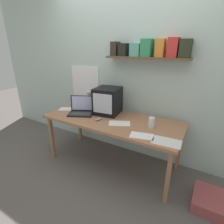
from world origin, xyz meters
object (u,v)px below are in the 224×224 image
object	(u,v)px
desk_lamp	(89,96)
loose_paper_near_monitor	(167,142)
corner_desk	(112,122)
computer_mouse	(98,119)
printed_handout	(68,109)
crt_monitor	(108,101)
loose_paper_near_laptop	(120,123)
laptop	(82,109)
open_notebook	(142,136)
juice_glass	(151,123)
floor_cushion	(212,202)

from	to	relation	value
desk_lamp	loose_paper_near_monitor	distance (m)	1.41
corner_desk	computer_mouse	xyz separation A→B (m)	(-0.14, -0.13, 0.07)
loose_paper_near_monitor	printed_handout	size ratio (longest dim) A/B	1.04
crt_monitor	loose_paper_near_laptop	bearing A→B (deg)	-44.59
laptop	open_notebook	size ratio (longest dim) A/B	1.48
crt_monitor	corner_desk	bearing A→B (deg)	-51.97
desk_lamp	open_notebook	size ratio (longest dim) A/B	1.06
crt_monitor	loose_paper_near_laptop	distance (m)	0.45
desk_lamp	printed_handout	size ratio (longest dim) A/B	1.03
corner_desk	computer_mouse	world-z (taller)	computer_mouse
loose_paper_near_laptop	juice_glass	bearing A→B (deg)	13.02
printed_handout	loose_paper_near_laptop	size ratio (longest dim) A/B	0.93
crt_monitor	open_notebook	world-z (taller)	crt_monitor
crt_monitor	open_notebook	bearing A→B (deg)	-38.54
printed_handout	open_notebook	size ratio (longest dim) A/B	1.03
floor_cushion	printed_handout	bearing A→B (deg)	176.81
laptop	printed_handout	xyz separation A→B (m)	(-0.30, 0.03, -0.06)
corner_desk	loose_paper_near_monitor	world-z (taller)	loose_paper_near_monitor
corner_desk	crt_monitor	xyz separation A→B (m)	(-0.17, 0.16, 0.24)
crt_monitor	open_notebook	size ratio (longest dim) A/B	1.40
juice_glass	open_notebook	size ratio (longest dim) A/B	0.46
crt_monitor	floor_cushion	bearing A→B (deg)	-18.72
printed_handout	floor_cushion	world-z (taller)	printed_handout
corner_desk	juice_glass	distance (m)	0.56
printed_handout	juice_glass	bearing A→B (deg)	0.74
crt_monitor	printed_handout	bearing A→B (deg)	-172.75
printed_handout	open_notebook	xyz separation A→B (m)	(1.33, -0.24, 0.00)
loose_paper_near_laptop	floor_cushion	xyz separation A→B (m)	(1.17, -0.05, -0.65)
laptop	printed_handout	bearing A→B (deg)	149.65
open_notebook	computer_mouse	bearing A→B (deg)	169.34
desk_lamp	printed_handout	world-z (taller)	desk_lamp
desk_lamp	computer_mouse	bearing A→B (deg)	-59.50
corner_desk	printed_handout	world-z (taller)	printed_handout
loose_paper_near_monitor	loose_paper_near_laptop	size ratio (longest dim) A/B	0.97
crt_monitor	loose_paper_near_monitor	world-z (taller)	crt_monitor
desk_lamp	corner_desk	bearing A→B (deg)	-40.32
desk_lamp	crt_monitor	bearing A→B (deg)	-25.98
crt_monitor	desk_lamp	distance (m)	0.36
open_notebook	juice_glass	bearing A→B (deg)	85.80
loose_paper_near_laptop	desk_lamp	bearing A→B (deg)	157.26
floor_cushion	open_notebook	bearing A→B (deg)	-171.23
crt_monitor	computer_mouse	bearing A→B (deg)	-92.30
crt_monitor	loose_paper_near_monitor	bearing A→B (deg)	-30.72
corner_desk	open_notebook	bearing A→B (deg)	-25.50
loose_paper_near_monitor	loose_paper_near_laptop	xyz separation A→B (m)	(-0.64, 0.16, -0.00)
printed_handout	loose_paper_near_laptop	bearing A→B (deg)	-4.30
computer_mouse	corner_desk	bearing A→B (deg)	42.34
juice_glass	floor_cushion	size ratio (longest dim) A/B	0.33
juice_glass	open_notebook	xyz separation A→B (m)	(-0.02, -0.26, -0.06)
computer_mouse	loose_paper_near_laptop	distance (m)	0.30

